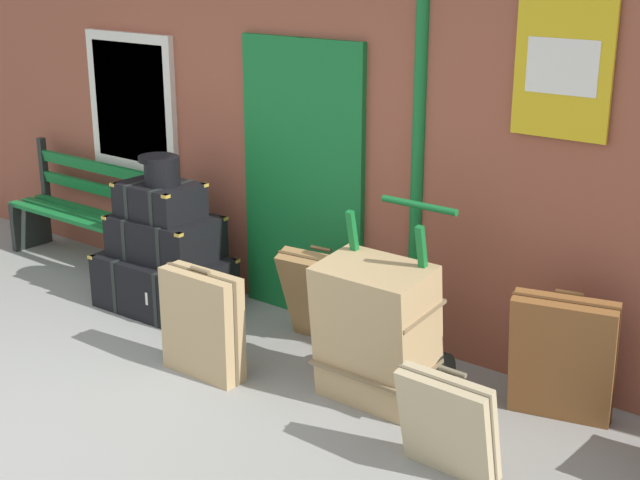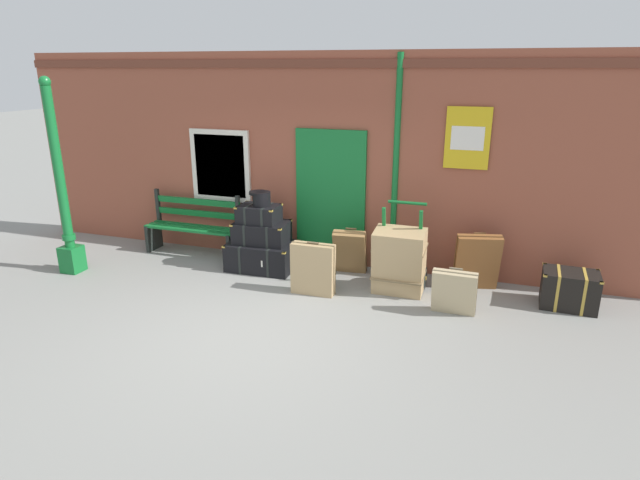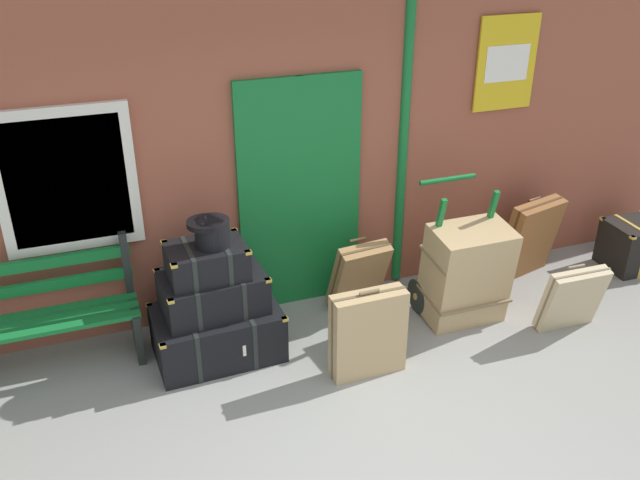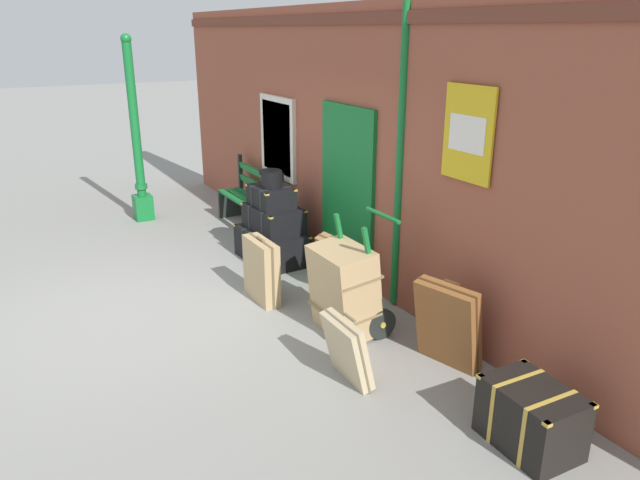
% 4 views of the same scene
% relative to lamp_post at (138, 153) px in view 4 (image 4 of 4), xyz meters
% --- Properties ---
extents(ground_plane, '(60.00, 60.00, 0.00)m').
position_rel_lamp_post_xyz_m(ground_plane, '(3.42, -0.82, -1.08)').
color(ground_plane, gray).
extents(brick_facade, '(10.40, 0.35, 3.20)m').
position_rel_lamp_post_xyz_m(brick_facade, '(3.41, 1.78, 0.52)').
color(brick_facade, brown).
rests_on(brick_facade, ground).
extents(lamp_post, '(0.28, 0.28, 2.86)m').
position_rel_lamp_post_xyz_m(lamp_post, '(0.00, 0.00, 0.00)').
color(lamp_post, '#146B2D').
rests_on(lamp_post, ground).
extents(platform_bench, '(1.60, 0.43, 1.01)m').
position_rel_lamp_post_xyz_m(platform_bench, '(1.31, 1.34, -0.64)').
color(platform_bench, '#146B2D').
rests_on(platform_bench, ground).
extents(steamer_trunk_base, '(1.03, 0.68, 0.43)m').
position_rel_lamp_post_xyz_m(steamer_trunk_base, '(2.68, 1.02, -0.87)').
color(steamer_trunk_base, black).
rests_on(steamer_trunk_base, ground).
extents(steamer_trunk_middle, '(0.84, 0.60, 0.33)m').
position_rel_lamp_post_xyz_m(steamer_trunk_middle, '(2.68, 1.06, -0.50)').
color(steamer_trunk_middle, black).
rests_on(steamer_trunk_middle, steamer_trunk_base).
extents(steamer_trunk_top, '(0.62, 0.47, 0.27)m').
position_rel_lamp_post_xyz_m(steamer_trunk_top, '(2.65, 1.05, -0.21)').
color(steamer_trunk_top, black).
rests_on(steamer_trunk_top, steamer_trunk_middle).
extents(round_hatbox, '(0.32, 0.28, 0.22)m').
position_rel_lamp_post_xyz_m(round_hatbox, '(2.70, 1.03, 0.04)').
color(round_hatbox, black).
rests_on(round_hatbox, steamer_trunk_top).
extents(porters_trolley, '(0.71, 0.62, 1.19)m').
position_rel_lamp_post_xyz_m(porters_trolley, '(4.84, 0.98, -0.81)').
color(porters_trolley, black).
rests_on(porters_trolley, ground).
extents(large_brown_trunk, '(0.70, 0.53, 0.92)m').
position_rel_lamp_post_xyz_m(large_brown_trunk, '(4.84, 0.80, -0.62)').
color(large_brown_trunk, tan).
rests_on(large_brown_trunk, ground).
extents(suitcase_tan, '(0.56, 0.27, 0.62)m').
position_rel_lamp_post_xyz_m(suitcase_tan, '(5.63, 0.35, -0.78)').
color(suitcase_tan, tan).
rests_on(suitcase_tan, ground).
extents(suitcase_umber, '(0.51, 0.43, 0.71)m').
position_rel_lamp_post_xyz_m(suitcase_umber, '(4.02, 1.25, -0.73)').
color(suitcase_umber, olive).
rests_on(suitcase_umber, ground).
extents(suitcase_beige, '(0.66, 0.44, 0.82)m').
position_rel_lamp_post_xyz_m(suitcase_beige, '(5.84, 1.28, -0.68)').
color(suitcase_beige, brown).
rests_on(suitcase_beige, ground).
extents(suitcase_brown, '(0.60, 0.20, 0.75)m').
position_rel_lamp_post_xyz_m(suitcase_brown, '(3.74, 0.40, -0.72)').
color(suitcase_brown, tan).
rests_on(suitcase_brown, ground).
extents(corner_trunk, '(0.71, 0.52, 0.49)m').
position_rel_lamp_post_xyz_m(corner_trunk, '(7.02, 1.05, -0.84)').
color(corner_trunk, black).
rests_on(corner_trunk, ground).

